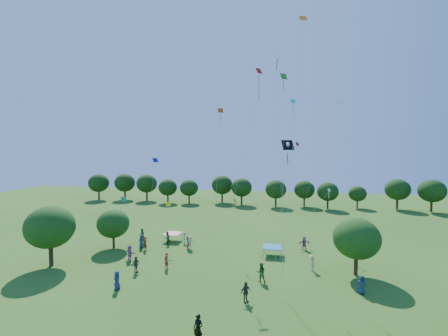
{
  "coord_description": "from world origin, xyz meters",
  "views": [
    {
      "loc": [
        5.49,
        -14.39,
        12.64
      ],
      "look_at": [
        0.0,
        14.0,
        11.0
      ],
      "focal_mm": 24.0,
      "sensor_mm": 36.0,
      "label": 1
    }
  ],
  "objects_px": {
    "near_tree_west": "(50,227)",
    "red_high_kite": "(254,99)",
    "near_tree_east": "(357,238)",
    "pirate_kite": "(287,147)",
    "tent_blue": "(272,247)",
    "near_tree_north": "(113,224)",
    "tent_red_stripe": "(172,234)",
    "man_in_black": "(198,329)"
  },
  "relations": [
    {
      "from": "near_tree_west",
      "to": "near_tree_north",
      "type": "relative_size",
      "value": 1.32
    },
    {
      "from": "man_in_black",
      "to": "red_high_kite",
      "type": "height_order",
      "value": "red_high_kite"
    },
    {
      "from": "tent_red_stripe",
      "to": "near_tree_west",
      "type": "bearing_deg",
      "value": -131.26
    },
    {
      "from": "near_tree_north",
      "to": "near_tree_east",
      "type": "xyz_separation_m",
      "value": [
        29.0,
        -3.21,
        0.61
      ]
    },
    {
      "from": "near_tree_west",
      "to": "red_high_kite",
      "type": "bearing_deg",
      "value": 18.01
    },
    {
      "from": "near_tree_east",
      "to": "tent_red_stripe",
      "type": "relative_size",
      "value": 2.68
    },
    {
      "from": "near_tree_east",
      "to": "pirate_kite",
      "type": "bearing_deg",
      "value": -174.71
    },
    {
      "from": "pirate_kite",
      "to": "red_high_kite",
      "type": "xyz_separation_m",
      "value": [
        -3.81,
        3.96,
        5.59
      ]
    },
    {
      "from": "near_tree_west",
      "to": "man_in_black",
      "type": "distance_m",
      "value": 22.11
    },
    {
      "from": "man_in_black",
      "to": "red_high_kite",
      "type": "xyz_separation_m",
      "value": [
        2.04,
        16.76,
        17.7
      ]
    },
    {
      "from": "near_tree_north",
      "to": "pirate_kite",
      "type": "bearing_deg",
      "value": -9.92
    },
    {
      "from": "tent_blue",
      "to": "red_high_kite",
      "type": "relative_size",
      "value": 0.1
    },
    {
      "from": "near_tree_west",
      "to": "tent_blue",
      "type": "height_order",
      "value": "near_tree_west"
    },
    {
      "from": "near_tree_east",
      "to": "tent_blue",
      "type": "xyz_separation_m",
      "value": [
        -8.53,
        4.2,
        -2.77
      ]
    },
    {
      "from": "near_tree_west",
      "to": "tent_red_stripe",
      "type": "relative_size",
      "value": 3.03
    },
    {
      "from": "tent_blue",
      "to": "pirate_kite",
      "type": "bearing_deg",
      "value": -72.09
    },
    {
      "from": "near_tree_west",
      "to": "near_tree_east",
      "type": "distance_m",
      "value": 32.59
    },
    {
      "from": "tent_blue",
      "to": "near_tree_east",
      "type": "bearing_deg",
      "value": -26.21
    },
    {
      "from": "near_tree_west",
      "to": "pirate_kite",
      "type": "distance_m",
      "value": 27.04
    },
    {
      "from": "tent_red_stripe",
      "to": "near_tree_east",
      "type": "bearing_deg",
      "value": -18.46
    },
    {
      "from": "tent_blue",
      "to": "man_in_black",
      "type": "relative_size",
      "value": 1.16
    },
    {
      "from": "near_tree_east",
      "to": "pirate_kite",
      "type": "height_order",
      "value": "pirate_kite"
    },
    {
      "from": "near_tree_west",
      "to": "tent_blue",
      "type": "xyz_separation_m",
      "value": [
        23.84,
        7.91,
        -3.29
      ]
    },
    {
      "from": "near_tree_north",
      "to": "tent_blue",
      "type": "distance_m",
      "value": 20.61
    },
    {
      "from": "tent_blue",
      "to": "red_high_kite",
      "type": "height_order",
      "value": "red_high_kite"
    },
    {
      "from": "near_tree_north",
      "to": "near_tree_east",
      "type": "bearing_deg",
      "value": -6.31
    },
    {
      "from": "near_tree_west",
      "to": "near_tree_north",
      "type": "xyz_separation_m",
      "value": [
        3.37,
        6.91,
        -1.13
      ]
    },
    {
      "from": "pirate_kite",
      "to": "tent_blue",
      "type": "bearing_deg",
      "value": 107.91
    },
    {
      "from": "tent_red_stripe",
      "to": "red_high_kite",
      "type": "distance_m",
      "value": 21.58
    },
    {
      "from": "tent_red_stripe",
      "to": "pirate_kite",
      "type": "height_order",
      "value": "pirate_kite"
    },
    {
      "from": "near_tree_west",
      "to": "near_tree_north",
      "type": "height_order",
      "value": "near_tree_west"
    },
    {
      "from": "tent_blue",
      "to": "pirate_kite",
      "type": "relative_size",
      "value": 0.18
    },
    {
      "from": "near_tree_east",
      "to": "man_in_black",
      "type": "xyz_separation_m",
      "value": [
        -12.81,
        -13.44,
        -2.86
      ]
    },
    {
      "from": "near_tree_north",
      "to": "tent_blue",
      "type": "height_order",
      "value": "near_tree_north"
    },
    {
      "from": "tent_red_stripe",
      "to": "tent_blue",
      "type": "relative_size",
      "value": 1.0
    },
    {
      "from": "near_tree_east",
      "to": "pirate_kite",
      "type": "distance_m",
      "value": 11.6
    },
    {
      "from": "near_tree_west",
      "to": "tent_red_stripe",
      "type": "xyz_separation_m",
      "value": [
        9.85,
        11.22,
        -3.29
      ]
    },
    {
      "from": "near_tree_west",
      "to": "red_high_kite",
      "type": "distance_m",
      "value": 26.85
    },
    {
      "from": "tent_red_stripe",
      "to": "tent_blue",
      "type": "distance_m",
      "value": 14.38
    },
    {
      "from": "near_tree_east",
      "to": "tent_blue",
      "type": "bearing_deg",
      "value": 153.79
    },
    {
      "from": "near_tree_west",
      "to": "red_high_kite",
      "type": "height_order",
      "value": "red_high_kite"
    },
    {
      "from": "near_tree_west",
      "to": "man_in_black",
      "type": "height_order",
      "value": "near_tree_west"
    }
  ]
}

